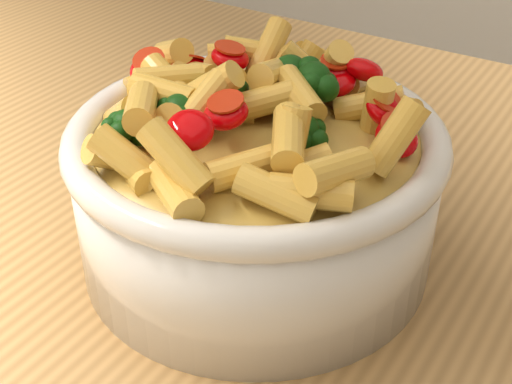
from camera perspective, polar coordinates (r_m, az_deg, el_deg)
The scene contains 3 objects.
table at distance 0.69m, azimuth -3.17°, elevation -6.51°, with size 1.20×0.80×0.90m.
serving_bowl at distance 0.51m, azimuth 0.00°, elevation 0.13°, with size 0.26×0.26×0.11m.
pasta_salad at distance 0.48m, azimuth 0.00°, elevation 7.23°, with size 0.21×0.21×0.05m.
Camera 1 is at (0.31, -0.43, 1.24)m, focal length 50.00 mm.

